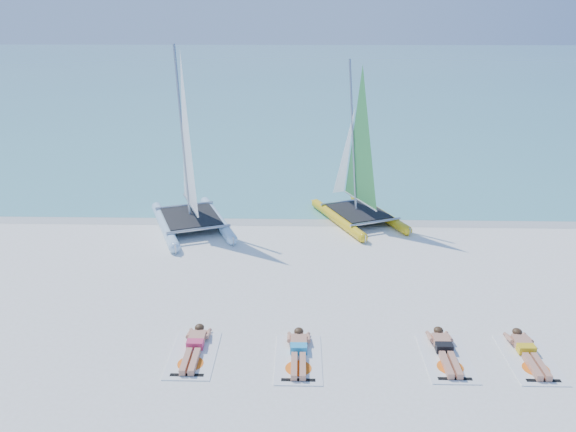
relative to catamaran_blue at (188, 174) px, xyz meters
The scene contains 13 objects.
ground 6.58m from the catamaran_blue, 48.54° to the right, with size 140.00×140.00×0.00m, color white.
sea 58.46m from the catamaran_blue, 85.90° to the left, with size 140.00×115.00×0.01m, color #75C3C3.
wet_sand_strip 4.64m from the catamaran_blue, 10.53° to the left, with size 140.00×1.40×0.01m, color silver.
catamaran_blue is the anchor object (origin of this frame).
catamaran_yellow 5.86m from the catamaran_blue, 10.89° to the left, with size 3.49×4.66×5.74m.
towel_a 8.21m from the catamaran_blue, 78.97° to the right, with size 1.00×1.85×0.02m, color white.
sunbather_a 8.00m from the catamaran_blue, 78.70° to the right, with size 0.37×1.73×0.26m.
towel_b 9.02m from the catamaran_blue, 64.28° to the right, with size 1.00×1.85×0.02m, color white.
sunbather_b 8.83m from the catamaran_blue, 63.73° to the right, with size 0.37×1.73×0.26m.
towel_c 10.69m from the catamaran_blue, 48.08° to the right, with size 1.00×1.85×0.02m, color white.
sunbather_c 10.53m from the catamaran_blue, 47.37° to the right, with size 0.37×1.73×0.26m.
towel_d 11.95m from the catamaran_blue, 41.67° to the right, with size 1.00×1.85×0.02m, color white.
sunbather_d 11.81m from the catamaran_blue, 40.97° to the right, with size 0.37×1.73×0.26m.
Camera 1 is at (-0.31, -13.55, 7.06)m, focal length 35.00 mm.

